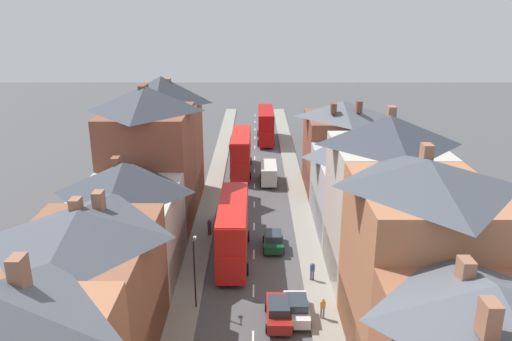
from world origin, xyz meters
TOP-DOWN VIEW (x-y plane):
  - pavement_left at (-5.10, 38.00)m, footprint 2.20×104.00m
  - pavement_right at (5.10, 38.00)m, footprint 2.20×104.00m
  - centre_line_dashes at (0.00, 36.00)m, footprint 0.14×97.80m
  - terrace_row_left at (-10.19, 15.22)m, footprint 8.00×55.18m
  - terrace_row_right at (10.19, 15.79)m, footprint 8.00×58.09m
  - double_decker_bus_lead at (-1.81, 23.46)m, footprint 2.74×10.80m
  - double_decker_bus_mid_street at (-1.81, 47.61)m, footprint 2.74×10.80m
  - double_decker_bus_far_approaching at (1.79, 63.58)m, footprint 2.74×10.80m
  - car_near_blue at (1.80, 25.24)m, footprint 1.90×3.90m
  - car_near_silver at (3.10, 14.40)m, footprint 1.90×3.81m
  - car_parked_left_a at (-3.10, 60.26)m, footprint 1.90×3.82m
  - car_parked_right_a at (-3.10, 30.04)m, footprint 1.90×4.07m
  - car_mid_black at (1.80, 13.93)m, footprint 1.90×4.15m
  - delivery_van at (1.80, 43.24)m, footprint 2.20×5.20m
  - pedestrian_mid_left at (4.94, 14.19)m, footprint 0.36×0.22m
  - pedestrian_mid_right at (4.76, 19.41)m, footprint 0.36×0.22m
  - pedestrian_far_left at (-4.33, 27.84)m, footprint 0.36×0.22m
  - street_lamp at (-4.25, 15.73)m, footprint 0.20×1.12m

SIDE VIEW (x-z plane):
  - centre_line_dashes at x=0.00m, z-range 0.00..0.01m
  - pavement_left at x=-5.10m, z-range 0.00..0.14m
  - pavement_right at x=5.10m, z-range 0.00..0.14m
  - car_parked_left_a at x=-3.10m, z-range 0.01..1.60m
  - car_near_silver at x=3.10m, z-range 0.00..1.65m
  - car_near_blue at x=1.80m, z-range 0.00..1.66m
  - car_parked_right_a at x=-3.10m, z-range 0.00..1.70m
  - car_mid_black at x=1.80m, z-range 0.00..1.70m
  - pedestrian_mid_left at x=4.94m, z-range 0.23..1.84m
  - pedestrian_mid_right at x=4.76m, z-range 0.23..1.84m
  - pedestrian_far_left at x=-4.33m, z-range 0.23..1.84m
  - delivery_van at x=1.80m, z-range 0.13..2.54m
  - double_decker_bus_lead at x=-1.81m, z-range 0.17..5.47m
  - double_decker_bus_mid_street at x=-1.81m, z-range 0.17..5.47m
  - double_decker_bus_far_approaching at x=1.79m, z-range 0.17..5.47m
  - street_lamp at x=-4.25m, z-range 0.49..5.99m
  - terrace_row_right at x=10.19m, z-range -1.20..12.83m
  - terrace_row_left at x=-10.19m, z-range -1.04..13.23m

